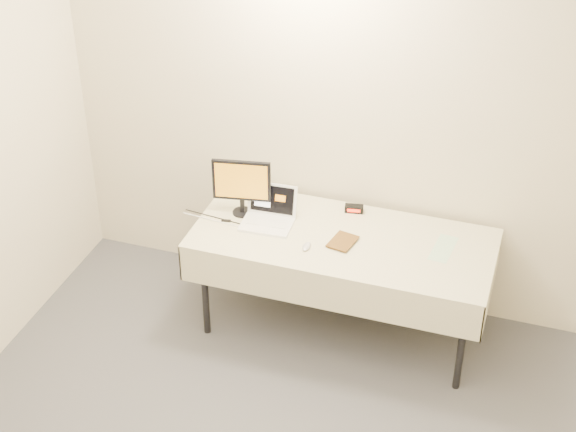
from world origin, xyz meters
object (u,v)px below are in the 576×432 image
(table, at_px, (343,246))
(book, at_px, (333,227))
(laptop, at_px, (269,214))
(monitor, at_px, (242,183))

(table, relative_size, book, 9.75)
(table, xyz_separation_m, laptop, (-0.49, 0.03, 0.12))
(monitor, bearing_deg, book, -20.36)
(laptop, bearing_deg, table, -6.45)
(book, bearing_deg, laptop, -178.40)
(table, distance_m, monitor, 0.75)
(table, height_order, laptop, laptop)
(table, relative_size, laptop, 5.62)
(table, height_order, monitor, monitor)
(laptop, distance_m, book, 0.45)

